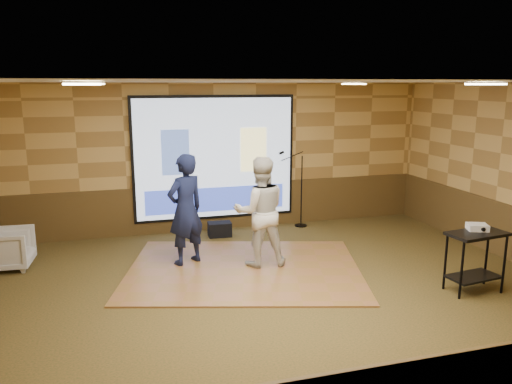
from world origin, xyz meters
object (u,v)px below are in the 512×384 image
object	(u,v)px
projector_screen	(215,159)
player_right	(260,212)
mic_stand	(299,204)
dance_floor	(244,269)
player_left	(186,209)
av_table	(476,251)
banquet_chair	(9,249)
projector	(477,227)
duffel_bag	(220,229)

from	to	relation	value
projector_screen	player_right	size ratio (longest dim) A/B	1.83
projector_screen	mic_stand	distance (m)	2.01
dance_floor	player_left	world-z (taller)	player_left
av_table	banquet_chair	bearing A→B (deg)	156.71
projector	banquet_chair	world-z (taller)	projector
av_table	duffel_bag	world-z (taller)	av_table
av_table	player_right	bearing A→B (deg)	145.41
av_table	mic_stand	size ratio (longest dim) A/B	0.55
dance_floor	projector	bearing A→B (deg)	-28.20
projector	projector_screen	bearing A→B (deg)	148.28
av_table	mic_stand	xyz separation A→B (m)	(-1.24, 3.90, -0.12)
banquet_chair	duffel_bag	size ratio (longest dim) A/B	1.61
projector_screen	duffel_bag	distance (m)	1.42
dance_floor	av_table	size ratio (longest dim) A/B	4.17
projector_screen	banquet_chair	size ratio (longest dim) A/B	4.57
projector	player_right	bearing A→B (deg)	168.87
dance_floor	player_right	bearing A→B (deg)	21.35
av_table	projector_screen	bearing A→B (deg)	125.61
av_table	banquet_chair	size ratio (longest dim) A/B	1.23
duffel_bag	mic_stand	bearing A→B (deg)	7.71
player_right	duffel_bag	bearing A→B (deg)	-74.80
dance_floor	mic_stand	world-z (taller)	mic_stand
banquet_chair	av_table	bearing A→B (deg)	-109.00
dance_floor	player_left	size ratio (longest dim) A/B	2.02
projector_screen	av_table	size ratio (longest dim) A/B	3.70
duffel_bag	av_table	bearing A→B (deg)	-50.68
dance_floor	banquet_chair	xyz separation A→B (m)	(-3.69, 1.14, 0.32)
mic_stand	player_right	bearing A→B (deg)	-106.74
projector_screen	banquet_chair	world-z (taller)	projector_screen
player_left	projector	world-z (taller)	player_left
projector_screen	player_right	world-z (taller)	projector_screen
dance_floor	player_right	world-z (taller)	player_right
projector_screen	banquet_chair	bearing A→B (deg)	-161.09
projector_screen	banquet_chair	xyz separation A→B (m)	(-3.71, -1.27, -1.14)
player_left	banquet_chair	world-z (taller)	player_left
dance_floor	player_left	bearing A→B (deg)	148.82
player_left	mic_stand	bearing A→B (deg)	-175.45
projector_screen	dance_floor	distance (m)	2.82
player_right	mic_stand	bearing A→B (deg)	-119.90
player_left	player_right	world-z (taller)	player_left
projector_screen	player_right	distance (m)	2.37
projector	banquet_chair	distance (m)	7.33
dance_floor	duffel_bag	bearing A→B (deg)	90.03
dance_floor	av_table	xyz separation A→B (m)	(3.00, -1.74, 0.60)
player_left	mic_stand	xyz separation A→B (m)	(2.62, 1.64, -0.46)
mic_stand	av_table	bearing A→B (deg)	-53.65
projector	mic_stand	xyz separation A→B (m)	(-1.31, 3.81, -0.45)
player_left	mic_stand	size ratio (longest dim) A/B	1.13
projector_screen	mic_stand	world-z (taller)	projector_screen
player_left	banquet_chair	xyz separation A→B (m)	(-2.83, 0.62, -0.62)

